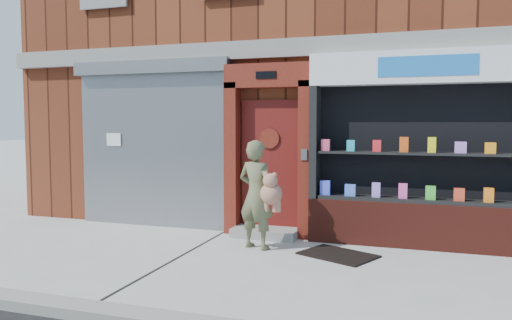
% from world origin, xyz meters
% --- Properties ---
extents(ground, '(80.00, 80.00, 0.00)m').
position_xyz_m(ground, '(0.00, 0.00, 0.00)').
color(ground, '#9E9E99').
rests_on(ground, ground).
extents(building, '(12.00, 8.16, 8.00)m').
position_xyz_m(building, '(-0.00, 5.99, 4.00)').
color(building, '#572314').
rests_on(building, ground).
extents(shutter_bay, '(3.10, 0.30, 3.04)m').
position_xyz_m(shutter_bay, '(-3.00, 1.93, 1.72)').
color(shutter_bay, gray).
rests_on(shutter_bay, ground).
extents(red_door_bay, '(1.52, 0.58, 2.90)m').
position_xyz_m(red_door_bay, '(-0.75, 1.86, 1.46)').
color(red_door_bay, '#51150D').
rests_on(red_door_bay, ground).
extents(pharmacy_bay, '(3.50, 0.41, 3.00)m').
position_xyz_m(pharmacy_bay, '(1.75, 1.81, 1.37)').
color(pharmacy_bay, '#581D14').
rests_on(pharmacy_bay, ground).
extents(woman, '(0.77, 0.55, 1.66)m').
position_xyz_m(woman, '(-0.63, 0.94, 0.84)').
color(woman, '#5E6140').
rests_on(woman, ground).
extents(doormat, '(1.22, 1.07, 0.03)m').
position_xyz_m(doormat, '(0.60, 0.91, 0.01)').
color(doormat, black).
rests_on(doormat, ground).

